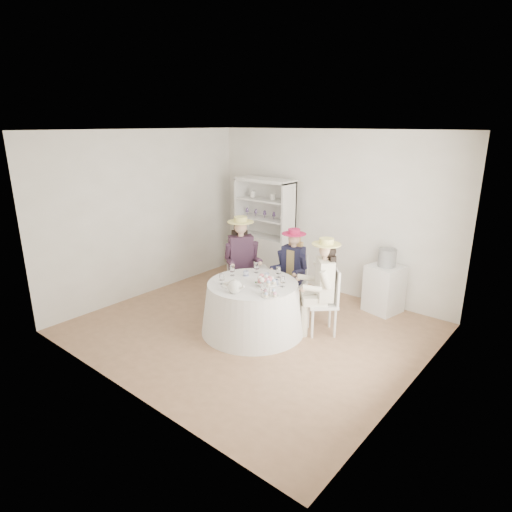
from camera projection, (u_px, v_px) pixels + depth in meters
The scene contains 23 objects.
ground at pixel (252, 328), 6.07m from camera, with size 4.50×4.50×0.00m, color #8A6245.
ceiling at pixel (251, 130), 5.27m from camera, with size 4.50×4.50×0.00m, color white.
wall_back at pixel (328, 213), 7.14m from camera, with size 4.50×4.50×0.00m, color silver.
wall_front at pixel (120, 276), 4.20m from camera, with size 4.50×4.50×0.00m, color silver.
wall_left at pixel (147, 214), 7.04m from camera, with size 4.50×4.50×0.00m, color silver.
wall_right at pixel (421, 272), 4.30m from camera, with size 4.50×4.50×0.00m, color silver.
tea_table at pixel (253, 307), 5.91m from camera, with size 1.44×1.44×0.71m.
hutch at pixel (265, 244), 7.82m from camera, with size 1.13×0.50×1.86m.
side_table at pixel (384, 289), 6.53m from camera, with size 0.47×0.47×0.73m, color silver.
hatbox at pixel (387, 258), 6.38m from camera, with size 0.27×0.27×0.27m, color black.
guest_left at pixel (241, 256), 6.66m from camera, with size 0.61×0.58×1.42m.
guest_mid at pixel (293, 265), 6.50m from camera, with size 0.47×0.49×1.28m.
guest_right at pixel (323, 281), 5.73m from camera, with size 0.58×0.57×1.35m.
spare_chair at pixel (252, 267), 7.00m from camera, with size 0.57×0.57×1.00m.
teacup_a at pixel (246, 274), 6.06m from camera, with size 0.08×0.08×0.06m, color white.
teacup_b at pixel (267, 276), 5.98m from camera, with size 0.07×0.07×0.06m, color white.
teacup_c at pixel (275, 282), 5.73m from camera, with size 0.09×0.09×0.07m, color white.
flower_bowl at pixel (264, 285), 5.68m from camera, with size 0.19×0.19×0.05m, color white.
flower_arrangement at pixel (265, 280), 5.67m from camera, with size 0.18×0.19×0.07m.
table_teapot at pixel (235, 287), 5.45m from camera, with size 0.26×0.18×0.19m.
sandwich_plate at pixel (230, 285), 5.70m from camera, with size 0.23×0.23×0.05m.
cupcake_stand at pixel (270, 290), 5.34m from camera, with size 0.23×0.23×0.22m.
stemware_set at pixel (253, 278), 5.78m from camera, with size 0.89×0.89×0.15m.
Camera 1 is at (3.56, -4.19, 2.79)m, focal length 30.00 mm.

